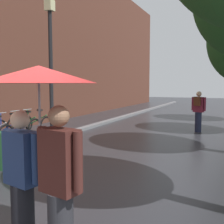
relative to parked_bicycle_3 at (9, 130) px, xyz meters
The scene contains 8 objects.
kerb_strip 4.87m from the parked_bicycle_3, 75.99° to the left, with size 0.30×36.00×0.12m, color slate.
parked_bicycle_3 is the anchor object (origin of this frame).
parked_bicycle_4 0.85m from the parked_bicycle_3, 95.95° to the left, with size 1.12×0.76×0.96m.
parked_bicycle_5 1.54m from the parked_bicycle_3, 93.57° to the left, with size 1.12×0.76×0.96m.
couple_under_umbrella 7.28m from the parked_bicycle_3, 44.19° to the right, with size 1.21×1.21×2.11m.
street_lamp_post 2.84m from the parked_bicycle_3, ahead, with size 0.24×0.24×4.44m.
litter_bin 3.39m from the parked_bicycle_3, 47.98° to the right, with size 0.44×0.44×0.85m, color #1E4C28.
pedestrian_walking_midground 7.22m from the parked_bicycle_3, 38.06° to the left, with size 0.57×0.40×1.64m.
Camera 1 is at (2.65, -2.12, 1.92)m, focal length 45.76 mm.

